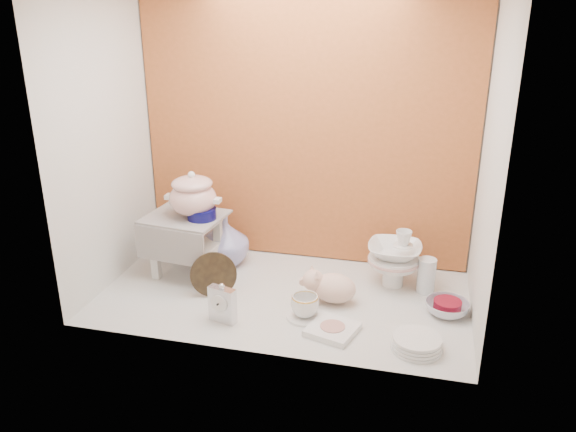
{
  "coord_description": "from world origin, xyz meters",
  "views": [
    {
      "loc": [
        0.63,
        -2.48,
        1.42
      ],
      "look_at": [
        0.02,
        0.02,
        0.42
      ],
      "focal_mm": 36.39,
      "sensor_mm": 36.0,
      "label": 1
    }
  ],
  "objects_px": {
    "step_stool": "(187,245)",
    "soup_tureen": "(193,194)",
    "mantel_clock": "(222,303)",
    "crystal_bowl": "(447,308)",
    "porcelain_tower": "(394,257)",
    "floral_platter": "(194,223)",
    "plush_pig": "(334,288)",
    "blue_white_vase": "(225,240)",
    "gold_rim_teacup": "(305,306)",
    "dinner_plate_stack": "(417,343)"
  },
  "relations": [
    {
      "from": "floral_platter",
      "to": "porcelain_tower",
      "type": "height_order",
      "value": "floral_platter"
    },
    {
      "from": "blue_white_vase",
      "to": "crystal_bowl",
      "type": "relative_size",
      "value": 1.37
    },
    {
      "from": "step_stool",
      "to": "gold_rim_teacup",
      "type": "relative_size",
      "value": 3.0
    },
    {
      "from": "step_stool",
      "to": "soup_tureen",
      "type": "bearing_deg",
      "value": 13.57
    },
    {
      "from": "plush_pig",
      "to": "crystal_bowl",
      "type": "relative_size",
      "value": 1.33
    },
    {
      "from": "porcelain_tower",
      "to": "soup_tureen",
      "type": "bearing_deg",
      "value": -173.25
    },
    {
      "from": "step_stool",
      "to": "porcelain_tower",
      "type": "height_order",
      "value": "step_stool"
    },
    {
      "from": "floral_platter",
      "to": "crystal_bowl",
      "type": "bearing_deg",
      "value": -15.49
    },
    {
      "from": "gold_rim_teacup",
      "to": "dinner_plate_stack",
      "type": "bearing_deg",
      "value": -15.13
    },
    {
      "from": "soup_tureen",
      "to": "porcelain_tower",
      "type": "relative_size",
      "value": 0.91
    },
    {
      "from": "step_stool",
      "to": "blue_white_vase",
      "type": "xyz_separation_m",
      "value": [
        0.15,
        0.16,
        -0.03
      ]
    },
    {
      "from": "plush_pig",
      "to": "gold_rim_teacup",
      "type": "height_order",
      "value": "plush_pig"
    },
    {
      "from": "blue_white_vase",
      "to": "dinner_plate_stack",
      "type": "bearing_deg",
      "value": -29.4
    },
    {
      "from": "step_stool",
      "to": "mantel_clock",
      "type": "height_order",
      "value": "step_stool"
    },
    {
      "from": "gold_rim_teacup",
      "to": "floral_platter",
      "type": "bearing_deg",
      "value": 143.14
    },
    {
      "from": "porcelain_tower",
      "to": "mantel_clock",
      "type": "bearing_deg",
      "value": -143.2
    },
    {
      "from": "soup_tureen",
      "to": "blue_white_vase",
      "type": "bearing_deg",
      "value": 56.53
    },
    {
      "from": "gold_rim_teacup",
      "to": "mantel_clock",
      "type": "bearing_deg",
      "value": -161.61
    },
    {
      "from": "gold_rim_teacup",
      "to": "crystal_bowl",
      "type": "xyz_separation_m",
      "value": [
        0.64,
        0.19,
        -0.03
      ]
    },
    {
      "from": "porcelain_tower",
      "to": "dinner_plate_stack",
      "type": "bearing_deg",
      "value": -75.85
    },
    {
      "from": "crystal_bowl",
      "to": "floral_platter",
      "type": "bearing_deg",
      "value": 164.51
    },
    {
      "from": "step_stool",
      "to": "gold_rim_teacup",
      "type": "height_order",
      "value": "step_stool"
    },
    {
      "from": "plush_pig",
      "to": "step_stool",
      "type": "bearing_deg",
      "value": -173.78
    },
    {
      "from": "floral_platter",
      "to": "dinner_plate_stack",
      "type": "height_order",
      "value": "floral_platter"
    },
    {
      "from": "step_stool",
      "to": "plush_pig",
      "type": "xyz_separation_m",
      "value": [
        0.81,
        -0.13,
        -0.08
      ]
    },
    {
      "from": "soup_tureen",
      "to": "porcelain_tower",
      "type": "xyz_separation_m",
      "value": [
        1.03,
        0.12,
        -0.3
      ]
    },
    {
      "from": "mantel_clock",
      "to": "gold_rim_teacup",
      "type": "distance_m",
      "value": 0.38
    },
    {
      "from": "step_stool",
      "to": "crystal_bowl",
      "type": "distance_m",
      "value": 1.35
    },
    {
      "from": "blue_white_vase",
      "to": "mantel_clock",
      "type": "height_order",
      "value": "blue_white_vase"
    },
    {
      "from": "mantel_clock",
      "to": "gold_rim_teacup",
      "type": "xyz_separation_m",
      "value": [
        0.36,
        0.12,
        -0.03
      ]
    },
    {
      "from": "floral_platter",
      "to": "dinner_plate_stack",
      "type": "relative_size",
      "value": 1.62
    },
    {
      "from": "step_stool",
      "to": "blue_white_vase",
      "type": "relative_size",
      "value": 1.39
    },
    {
      "from": "dinner_plate_stack",
      "to": "crystal_bowl",
      "type": "bearing_deg",
      "value": 68.86
    },
    {
      "from": "soup_tureen",
      "to": "plush_pig",
      "type": "distance_m",
      "value": 0.86
    },
    {
      "from": "floral_platter",
      "to": "porcelain_tower",
      "type": "distance_m",
      "value": 1.16
    },
    {
      "from": "soup_tureen",
      "to": "blue_white_vase",
      "type": "distance_m",
      "value": 0.36
    },
    {
      "from": "soup_tureen",
      "to": "floral_platter",
      "type": "bearing_deg",
      "value": 113.65
    },
    {
      "from": "blue_white_vase",
      "to": "porcelain_tower",
      "type": "height_order",
      "value": "porcelain_tower"
    },
    {
      "from": "mantel_clock",
      "to": "crystal_bowl",
      "type": "bearing_deg",
      "value": 33.17
    },
    {
      "from": "plush_pig",
      "to": "crystal_bowl",
      "type": "xyz_separation_m",
      "value": [
        0.53,
        0.02,
        -0.05
      ]
    },
    {
      "from": "soup_tureen",
      "to": "mantel_clock",
      "type": "height_order",
      "value": "soup_tureen"
    },
    {
      "from": "blue_white_vase",
      "to": "dinner_plate_stack",
      "type": "height_order",
      "value": "blue_white_vase"
    },
    {
      "from": "soup_tureen",
      "to": "floral_platter",
      "type": "height_order",
      "value": "soup_tureen"
    },
    {
      "from": "plush_pig",
      "to": "porcelain_tower",
      "type": "bearing_deg",
      "value": 59.02
    },
    {
      "from": "soup_tureen",
      "to": "dinner_plate_stack",
      "type": "height_order",
      "value": "soup_tureen"
    },
    {
      "from": "mantel_clock",
      "to": "crystal_bowl",
      "type": "xyz_separation_m",
      "value": [
        1.0,
        0.31,
        -0.06
      ]
    },
    {
      "from": "crystal_bowl",
      "to": "step_stool",
      "type": "bearing_deg",
      "value": 175.36
    },
    {
      "from": "floral_platter",
      "to": "porcelain_tower",
      "type": "relative_size",
      "value": 1.14
    },
    {
      "from": "plush_pig",
      "to": "mantel_clock",
      "type": "bearing_deg",
      "value": -132.8
    },
    {
      "from": "floral_platter",
      "to": "mantel_clock",
      "type": "distance_m",
      "value": 0.82
    }
  ]
}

